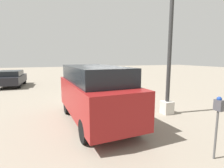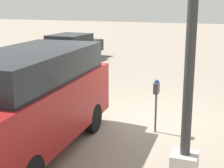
{
  "view_description": "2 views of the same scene",
  "coord_description": "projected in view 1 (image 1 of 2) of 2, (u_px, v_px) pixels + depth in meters",
  "views": [
    {
      "loc": [
        8.71,
        -3.18,
        2.42
      ],
      "look_at": [
        1.08,
        -0.28,
        1.19
      ],
      "focal_mm": 28.0,
      "sensor_mm": 36.0,
      "label": 1
    },
    {
      "loc": [
        8.12,
        2.41,
        3.08
      ],
      "look_at": [
        0.42,
        -0.49,
        1.07
      ],
      "focal_mm": 55.0,
      "sensor_mm": 36.0,
      "label": 2
    }
  ],
  "objects": [
    {
      "name": "parking_meter_near",
      "position": [
        125.0,
        86.0,
        9.14
      ],
      "size": [
        0.2,
        0.11,
        1.29
      ],
      "rotation": [
        0.0,
        0.0,
        -0.01
      ],
      "color": "#4C4C4C",
      "rests_on": "ground"
    },
    {
      "name": "lamp_post",
      "position": [
        169.0,
        73.0,
        7.37
      ],
      "size": [
        0.44,
        0.44,
        5.46
      ],
      "color": "beige",
      "rests_on": "ground"
    },
    {
      "name": "car_distant",
      "position": [
        11.0,
        78.0,
        14.74
      ],
      "size": [
        4.1,
        2.07,
        1.35
      ],
      "rotation": [
        0.0,
        0.0,
        3.08
      ],
      "color": "black",
      "rests_on": "ground"
    },
    {
      "name": "ground_plane",
      "position": [
        110.0,
        103.0,
        9.53
      ],
      "size": [
        80.0,
        80.0,
        0.0
      ],
      "primitive_type": "plane",
      "color": "gray"
    },
    {
      "name": "parked_van",
      "position": [
        95.0,
        92.0,
        6.54
      ],
      "size": [
        4.79,
        2.09,
        2.11
      ],
      "rotation": [
        0.0,
        0.0,
        0.05
      ],
      "color": "maroon",
      "rests_on": "ground"
    },
    {
      "name": "parking_meter_far",
      "position": [
        218.0,
        114.0,
        4.07
      ],
      "size": [
        0.2,
        0.11,
        1.54
      ],
      "rotation": [
        0.0,
        0.0,
        -0.01
      ],
      "color": "#4C4C4C",
      "rests_on": "ground"
    }
  ]
}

